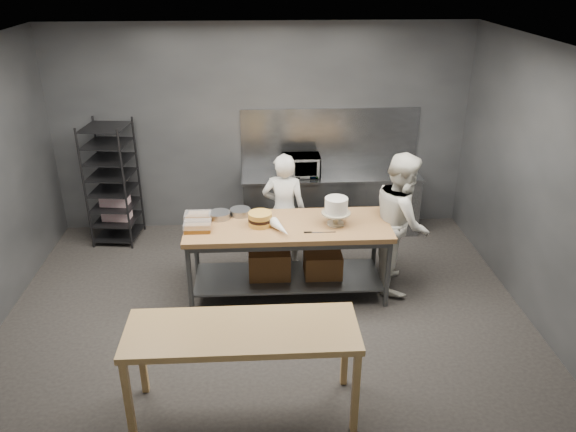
# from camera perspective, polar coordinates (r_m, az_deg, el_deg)

# --- Properties ---
(ground) EXTENTS (6.00, 6.00, 0.00)m
(ground) POSITION_cam_1_polar(r_m,az_deg,el_deg) (6.59, -2.17, -10.11)
(ground) COLOR black
(ground) RESTS_ON ground
(back_wall) EXTENTS (6.00, 0.04, 3.00)m
(back_wall) POSITION_cam_1_polar(r_m,az_deg,el_deg) (8.22, -2.73, 8.77)
(back_wall) COLOR #4C4F54
(back_wall) RESTS_ON ground
(work_table) EXTENTS (2.40, 0.90, 0.92)m
(work_table) POSITION_cam_1_polar(r_m,az_deg,el_deg) (6.76, 0.15, -3.44)
(work_table) COLOR brown
(work_table) RESTS_ON ground
(near_counter) EXTENTS (2.00, 0.70, 0.90)m
(near_counter) POSITION_cam_1_polar(r_m,az_deg,el_deg) (4.93, -4.67, -12.16)
(near_counter) COLOR #A07A42
(near_counter) RESTS_ON ground
(back_counter) EXTENTS (2.60, 0.60, 0.90)m
(back_counter) POSITION_cam_1_polar(r_m,az_deg,el_deg) (8.35, 4.33, 1.32)
(back_counter) COLOR slate
(back_counter) RESTS_ON ground
(splashback_panel) EXTENTS (2.60, 0.02, 0.90)m
(splashback_panel) POSITION_cam_1_polar(r_m,az_deg,el_deg) (8.31, 4.27, 7.84)
(splashback_panel) COLOR slate
(splashback_panel) RESTS_ON back_counter
(speed_rack) EXTENTS (0.67, 0.72, 1.75)m
(speed_rack) POSITION_cam_1_polar(r_m,az_deg,el_deg) (8.31, -17.38, 3.12)
(speed_rack) COLOR black
(speed_rack) RESTS_ON ground
(chef_behind) EXTENTS (0.63, 0.47, 1.56)m
(chef_behind) POSITION_cam_1_polar(r_m,az_deg,el_deg) (7.27, -0.41, 0.52)
(chef_behind) COLOR white
(chef_behind) RESTS_ON ground
(chef_right) EXTENTS (0.78, 0.93, 1.73)m
(chef_right) POSITION_cam_1_polar(r_m,az_deg,el_deg) (6.92, 11.43, -0.56)
(chef_right) COLOR silver
(chef_right) RESTS_ON ground
(microwave) EXTENTS (0.54, 0.37, 0.30)m
(microwave) POSITION_cam_1_polar(r_m,az_deg,el_deg) (8.08, 1.32, 5.15)
(microwave) COLOR black
(microwave) RESTS_ON back_counter
(frosted_cake_stand) EXTENTS (0.34, 0.34, 0.33)m
(frosted_cake_stand) POSITION_cam_1_polar(r_m,az_deg,el_deg) (6.52, 4.91, 0.87)
(frosted_cake_stand) COLOR #AEA58B
(frosted_cake_stand) RESTS_ON work_table
(layer_cake) EXTENTS (0.28, 0.28, 0.16)m
(layer_cake) POSITION_cam_1_polar(r_m,az_deg,el_deg) (6.54, -2.85, -0.30)
(layer_cake) COLOR gold
(layer_cake) RESTS_ON work_table
(cake_pans) EXTENTS (0.50, 0.33, 0.07)m
(cake_pans) POSITION_cam_1_polar(r_m,az_deg,el_deg) (6.80, -5.94, 0.25)
(cake_pans) COLOR gray
(cake_pans) RESTS_ON work_table
(piping_bag) EXTENTS (0.26, 0.40, 0.12)m
(piping_bag) POSITION_cam_1_polar(r_m,az_deg,el_deg) (6.35, -0.75, -1.24)
(piping_bag) COLOR white
(piping_bag) RESTS_ON work_table
(offset_spatula) EXTENTS (0.36, 0.02, 0.02)m
(offset_spatula) POSITION_cam_1_polar(r_m,az_deg,el_deg) (6.39, 2.81, -1.67)
(offset_spatula) COLOR slate
(offset_spatula) RESTS_ON work_table
(pastry_clamshells) EXTENTS (0.33, 0.45, 0.11)m
(pastry_clamshells) POSITION_cam_1_polar(r_m,az_deg,el_deg) (6.60, -9.16, -0.57)
(pastry_clamshells) COLOR #A06920
(pastry_clamshells) RESTS_ON work_table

